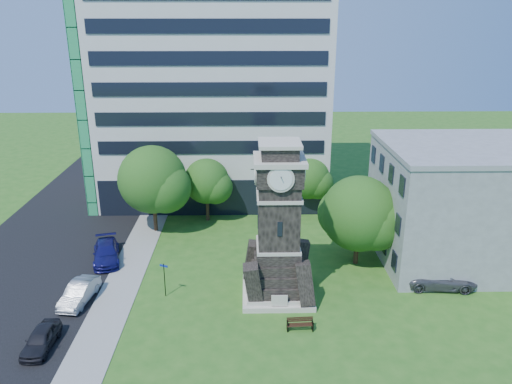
{
  "coord_description": "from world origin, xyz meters",
  "views": [
    {
      "loc": [
        0.7,
        -32.08,
        20.58
      ],
      "look_at": [
        1.41,
        6.58,
        6.85
      ],
      "focal_mm": 35.0,
      "sensor_mm": 36.0,
      "label": 1
    }
  ],
  "objects_px": {
    "clock_tower": "(278,232)",
    "park_bench": "(300,324)",
    "car_street_south": "(41,339)",
    "car_street_mid": "(79,293)",
    "street_sign": "(164,276)",
    "car_street_north": "(106,253)",
    "car_east_lot": "(440,278)"
  },
  "relations": [
    {
      "from": "clock_tower",
      "to": "car_street_north",
      "type": "relative_size",
      "value": 2.28
    },
    {
      "from": "car_street_south",
      "to": "car_street_north",
      "type": "height_order",
      "value": "car_street_north"
    },
    {
      "from": "car_street_mid",
      "to": "park_bench",
      "type": "height_order",
      "value": "car_street_mid"
    },
    {
      "from": "clock_tower",
      "to": "car_street_south",
      "type": "height_order",
      "value": "clock_tower"
    },
    {
      "from": "car_street_north",
      "to": "car_east_lot",
      "type": "distance_m",
      "value": 28.37
    },
    {
      "from": "street_sign",
      "to": "car_east_lot",
      "type": "bearing_deg",
      "value": 26.25
    },
    {
      "from": "clock_tower",
      "to": "car_east_lot",
      "type": "distance_m",
      "value": 13.88
    },
    {
      "from": "street_sign",
      "to": "car_street_north",
      "type": "bearing_deg",
      "value": 158.82
    },
    {
      "from": "car_street_north",
      "to": "car_street_south",
      "type": "bearing_deg",
      "value": -108.92
    },
    {
      "from": "clock_tower",
      "to": "car_east_lot",
      "type": "relative_size",
      "value": 2.19
    },
    {
      "from": "car_street_north",
      "to": "street_sign",
      "type": "distance_m",
      "value": 8.67
    },
    {
      "from": "car_east_lot",
      "to": "car_street_mid",
      "type": "bearing_deg",
      "value": 97.81
    },
    {
      "from": "car_street_south",
      "to": "car_street_mid",
      "type": "distance_m",
      "value": 5.66
    },
    {
      "from": "car_street_north",
      "to": "street_sign",
      "type": "bearing_deg",
      "value": -58.98
    },
    {
      "from": "car_street_mid",
      "to": "car_street_north",
      "type": "relative_size",
      "value": 0.84
    },
    {
      "from": "car_street_south",
      "to": "car_street_mid",
      "type": "xyz_separation_m",
      "value": [
        0.72,
        5.62,
        0.07
      ]
    },
    {
      "from": "car_street_south",
      "to": "street_sign",
      "type": "distance_m",
      "value": 9.54
    },
    {
      "from": "car_street_north",
      "to": "park_bench",
      "type": "bearing_deg",
      "value": -47.8
    },
    {
      "from": "car_street_south",
      "to": "park_bench",
      "type": "bearing_deg",
      "value": 6.5
    },
    {
      "from": "car_street_mid",
      "to": "car_street_north",
      "type": "bearing_deg",
      "value": 95.62
    },
    {
      "from": "clock_tower",
      "to": "park_bench",
      "type": "bearing_deg",
      "value": -74.98
    },
    {
      "from": "park_bench",
      "to": "street_sign",
      "type": "height_order",
      "value": "street_sign"
    },
    {
      "from": "clock_tower",
      "to": "car_street_north",
      "type": "distance_m",
      "value": 16.58
    },
    {
      "from": "car_east_lot",
      "to": "clock_tower",
      "type": "bearing_deg",
      "value": 98.25
    },
    {
      "from": "car_street_north",
      "to": "park_bench",
      "type": "distance_m",
      "value": 19.31
    },
    {
      "from": "clock_tower",
      "to": "street_sign",
      "type": "distance_m",
      "value": 9.39
    },
    {
      "from": "car_street_north",
      "to": "street_sign",
      "type": "height_order",
      "value": "street_sign"
    },
    {
      "from": "street_sign",
      "to": "clock_tower",
      "type": "bearing_deg",
      "value": 24.55
    },
    {
      "from": "clock_tower",
      "to": "park_bench",
      "type": "relative_size",
      "value": 6.65
    },
    {
      "from": "car_street_mid",
      "to": "park_bench",
      "type": "xyz_separation_m",
      "value": [
        16.37,
        -3.96,
        -0.24
      ]
    },
    {
      "from": "car_east_lot",
      "to": "park_bench",
      "type": "relative_size",
      "value": 3.04
    },
    {
      "from": "park_bench",
      "to": "street_sign",
      "type": "bearing_deg",
      "value": 151.72
    }
  ]
}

